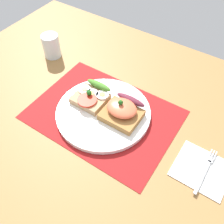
% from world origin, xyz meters
% --- Properties ---
extents(ground_plane, '(1.20, 0.90, 0.03)m').
position_xyz_m(ground_plane, '(0.00, 0.00, -0.02)').
color(ground_plane, olive).
extents(placemat, '(0.42, 0.30, 0.00)m').
position_xyz_m(placemat, '(0.00, 0.00, 0.00)').
color(placemat, maroon).
rests_on(placemat, ground_plane).
extents(plate, '(0.28, 0.28, 0.01)m').
position_xyz_m(plate, '(0.00, 0.00, 0.01)').
color(plate, white).
rests_on(plate, placemat).
extents(sandwich_egg_tomato, '(0.10, 0.10, 0.04)m').
position_xyz_m(sandwich_egg_tomato, '(-0.06, 0.02, 0.03)').
color(sandwich_egg_tomato, tan).
rests_on(sandwich_egg_tomato, plate).
extents(sandwich_salmon, '(0.11, 0.10, 0.06)m').
position_xyz_m(sandwich_salmon, '(0.05, 0.02, 0.04)').
color(sandwich_salmon, '#9E6E38').
rests_on(sandwich_salmon, plate).
extents(napkin, '(0.13, 0.12, 0.01)m').
position_xyz_m(napkin, '(0.31, -0.01, 0.00)').
color(napkin, white).
rests_on(napkin, ground_plane).
extents(fork, '(0.02, 0.14, 0.00)m').
position_xyz_m(fork, '(0.32, -0.01, 0.01)').
color(fork, '#B7B7BC').
rests_on(fork, napkin).
extents(drinking_glass, '(0.06, 0.06, 0.08)m').
position_xyz_m(drinking_glass, '(-0.32, 0.13, 0.04)').
color(drinking_glass, silver).
rests_on(drinking_glass, ground_plane).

